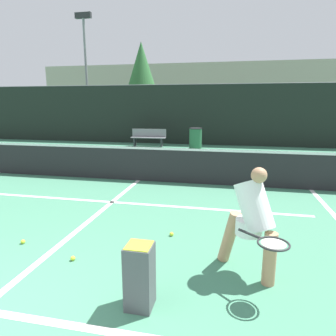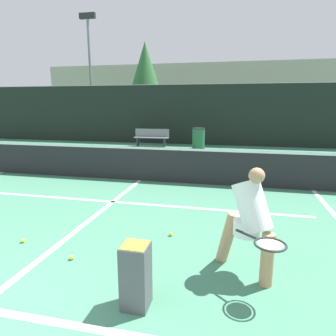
{
  "view_description": "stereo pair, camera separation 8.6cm",
  "coord_description": "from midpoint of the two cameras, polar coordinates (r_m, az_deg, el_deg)",
  "views": [
    {
      "loc": [
        2.49,
        -1.54,
        2.12
      ],
      "look_at": [
        1.38,
        3.74,
        0.95
      ],
      "focal_mm": 32.0,
      "sensor_mm": 36.0,
      "label": 1
    },
    {
      "loc": [
        2.58,
        -1.52,
        2.12
      ],
      "look_at": [
        1.38,
        3.74,
        0.95
      ],
      "focal_mm": 32.0,
      "sensor_mm": 36.0,
      "label": 2
    }
  ],
  "objects": [
    {
      "name": "floodlight_mast",
      "position": [
        22.15,
        -15.55,
        19.5
      ],
      "size": [
        1.1,
        0.24,
        7.93
      ],
      "color": "slate",
      "rests_on": "ground"
    },
    {
      "name": "tennis_ball_scattered_0",
      "position": [
        4.99,
        0.18,
        -12.46
      ],
      "size": [
        0.07,
        0.07,
        0.07
      ],
      "primitive_type": "sphere",
      "color": "#D1E033",
      "rests_on": "ground"
    },
    {
      "name": "tennis_ball_scattered_2",
      "position": [
        4.5,
        -18.21,
        -16.02
      ],
      "size": [
        0.07,
        0.07,
        0.07
      ],
      "primitive_type": "sphere",
      "color": "#D1E033",
      "rests_on": "ground"
    },
    {
      "name": "court_service_line",
      "position": [
        6.71,
        -10.99,
        -6.38
      ],
      "size": [
        8.25,
        0.1,
        0.01
      ],
      "primitive_type": "cube",
      "color": "white",
      "rests_on": "ground"
    },
    {
      "name": "building_far",
      "position": [
        32.43,
        7.67,
        13.75
      ],
      "size": [
        36.0,
        2.4,
        6.09
      ],
      "primitive_type": "cube",
      "color": "gray",
      "rests_on": "ground"
    },
    {
      "name": "net",
      "position": [
        8.33,
        -6.01,
        1.03
      ],
      "size": [
        11.09,
        0.09,
        1.07
      ],
      "color": "slate",
      "rests_on": "ground"
    },
    {
      "name": "fence_back",
      "position": [
        15.82,
        2.76,
        10.09
      ],
      "size": [
        24.0,
        0.06,
        3.08
      ],
      "color": "black",
      "rests_on": "ground"
    },
    {
      "name": "trash_bin",
      "position": [
        14.3,
        5.1,
        5.65
      ],
      "size": [
        0.62,
        0.62,
        0.98
      ],
      "color": "#28603D",
      "rests_on": "ground"
    },
    {
      "name": "tennis_ball_scattered_4",
      "position": [
        5.26,
        -26.34,
        -12.46
      ],
      "size": [
        0.07,
        0.07,
        0.07
      ],
      "primitive_type": "sphere",
      "color": "#D1E033",
      "rests_on": "ground"
    },
    {
      "name": "court_center_mark",
      "position": [
        6.0,
        -14.07,
        -8.79
      ],
      "size": [
        0.1,
        5.51,
        0.01
      ],
      "primitive_type": "cube",
      "color": "white",
      "rests_on": "ground"
    },
    {
      "name": "parked_car",
      "position": [
        18.6,
        1.96,
        7.65
      ],
      "size": [
        1.82,
        4.69,
        1.51
      ],
      "color": "maroon",
      "rests_on": "ground"
    },
    {
      "name": "tree_west",
      "position": [
        21.46,
        -5.2,
        18.11
      ],
      "size": [
        2.31,
        2.31,
        6.17
      ],
      "color": "brown",
      "rests_on": "ground"
    },
    {
      "name": "courtside_bench",
      "position": [
        15.12,
        -3.89,
        5.95
      ],
      "size": [
        1.75,
        0.42,
        0.86
      ],
      "rotation": [
        0.0,
        0.0,
        0.02
      ],
      "color": "slate",
      "rests_on": "ground"
    },
    {
      "name": "tennis_ball_scattered_1",
      "position": [
        7.27,
        17.06,
        -5.0
      ],
      "size": [
        0.07,
        0.07,
        0.07
      ],
      "primitive_type": "sphere",
      "color": "#D1E033",
      "rests_on": "ground"
    },
    {
      "name": "player_practicing",
      "position": [
        3.82,
        15.08,
        -9.32
      ],
      "size": [
        0.87,
        1.13,
        1.4
      ],
      "rotation": [
        0.0,
        0.0,
        -0.71
      ],
      "color": "tan",
      "rests_on": "ground"
    },
    {
      "name": "ball_hopper",
      "position": [
        3.32,
        -6.21,
        -19.55
      ],
      "size": [
        0.28,
        0.28,
        0.71
      ],
      "color": "#4C4C51",
      "rests_on": "ground"
    }
  ]
}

